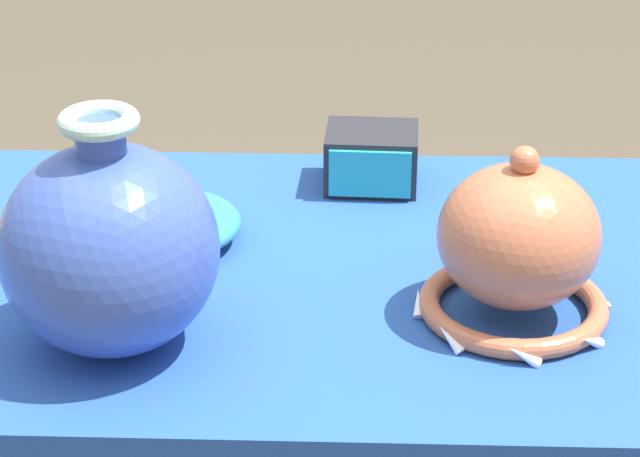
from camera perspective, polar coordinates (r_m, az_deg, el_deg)
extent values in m
cube|color=olive|center=(1.41, -2.68, -2.48)|extent=(1.29, 0.62, 0.03)
cube|color=#234C9E|center=(1.40, -2.70, -1.84)|extent=(1.31, 0.64, 0.01)
ellipsoid|color=#3851A8|center=(1.22, -9.60, -0.95)|extent=(0.21, 0.21, 0.21)
cylinder|color=#3851A8|center=(1.18, -10.03, 4.09)|extent=(0.05, 0.05, 0.03)
torus|color=#A8CCB7|center=(1.17, -10.09, 4.87)|extent=(0.08, 0.08, 0.02)
torus|color=#BC6642|center=(1.32, 8.82, -3.46)|extent=(0.20, 0.20, 0.02)
ellipsoid|color=#BC6642|center=(1.28, 9.07, -0.33)|extent=(0.17, 0.17, 0.15)
sphere|color=#BC6642|center=(1.24, 9.34, 3.07)|extent=(0.03, 0.03, 0.03)
cone|color=white|center=(1.33, 13.04, -3.49)|extent=(0.01, 0.04, 0.03)
cone|color=white|center=(1.39, 11.39, -2.03)|extent=(0.03, 0.03, 0.03)
cone|color=white|center=(1.40, 8.40, -1.43)|extent=(0.04, 0.01, 0.03)
cone|color=white|center=(1.37, 5.62, -1.97)|extent=(0.03, 0.03, 0.03)
cone|color=white|center=(1.31, 4.51, -3.42)|extent=(0.01, 0.04, 0.03)
cone|color=white|center=(1.25, 5.96, -5.04)|extent=(0.03, 0.03, 0.03)
cone|color=white|center=(1.23, 9.29, -5.77)|extent=(0.04, 0.01, 0.03)
cone|color=white|center=(1.27, 12.29, -5.07)|extent=(0.03, 0.03, 0.03)
cube|color=#232328|center=(1.58, 2.37, 3.25)|extent=(0.12, 0.10, 0.07)
cube|color=teal|center=(1.54, 2.30, 2.50)|extent=(0.10, 0.01, 0.06)
ellipsoid|color=teal|center=(1.45, -6.95, 0.23)|extent=(0.17, 0.17, 0.05)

